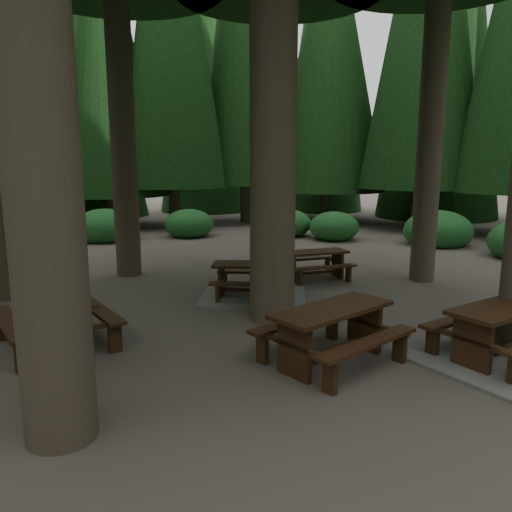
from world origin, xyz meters
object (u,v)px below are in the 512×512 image
object	(u,v)px
picnic_table_b	(55,311)
picnic_table_d	(314,260)
picnic_table_a	(502,341)
picnic_table_e	(332,326)
picnic_table_c	(253,286)

from	to	relation	value
picnic_table_b	picnic_table_d	size ratio (longest dim) A/B	1.41
picnic_table_a	picnic_table_d	bearing A→B (deg)	79.39
picnic_table_d	picnic_table_b	bearing A→B (deg)	-155.09
picnic_table_b	picnic_table_a	bearing A→B (deg)	-130.00
picnic_table_a	picnic_table_d	xyz separation A→B (m)	(-0.47, 5.71, 0.18)
picnic_table_b	picnic_table_e	distance (m)	4.42
picnic_table_b	picnic_table_d	xyz separation A→B (m)	(5.96, 2.99, -0.10)
picnic_table_d	picnic_table_e	world-z (taller)	picnic_table_e
picnic_table_a	picnic_table_b	bearing A→B (deg)	141.73
picnic_table_c	picnic_table_e	xyz separation A→B (m)	(-0.02, -3.82, 0.31)
picnic_table_b	picnic_table_e	xyz separation A→B (m)	(3.93, -2.02, -0.02)
picnic_table_e	picnic_table_b	bearing A→B (deg)	130.12
picnic_table_c	picnic_table_e	size ratio (longest dim) A/B	1.15
picnic_table_b	picnic_table_d	distance (m)	6.67
picnic_table_a	picnic_table_b	xyz separation A→B (m)	(-6.43, 2.72, 0.28)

